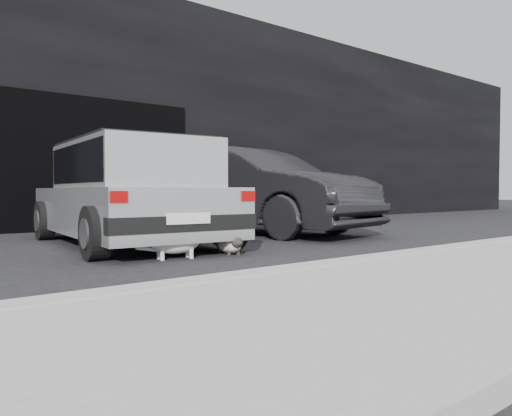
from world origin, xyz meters
TOP-DOWN VIEW (x-y plane):
  - ground at (0.00, 0.00)m, footprint 80.00×80.00m
  - building_facade at (1.00, 6.00)m, footprint 34.00×4.00m
  - garage_opening at (1.00, 3.99)m, footprint 4.00×0.10m
  - curb at (1.00, -2.60)m, footprint 18.00×0.25m
  - sidewalk at (1.00, -3.80)m, footprint 18.00×2.20m
  - silver_hatchback at (0.27, 0.86)m, footprint 2.25×4.10m
  - second_car at (2.89, 1.43)m, footprint 2.36×4.91m
  - cat_siamese at (0.77, -0.84)m, footprint 0.35×0.72m
  - cat_white at (0.09, -0.80)m, footprint 0.84×0.40m

SIDE VIEW (x-z plane):
  - ground at x=0.00m, z-range 0.00..0.00m
  - sidewalk at x=1.00m, z-range 0.00..0.11m
  - curb at x=1.00m, z-range 0.00..0.12m
  - cat_siamese at x=0.77m, z-range -0.01..0.24m
  - cat_white at x=0.09m, z-range -0.01..0.39m
  - second_car at x=2.89m, z-range 0.00..1.55m
  - silver_hatchback at x=0.27m, z-range 0.07..1.52m
  - garage_opening at x=1.00m, z-range 0.00..2.60m
  - building_facade at x=1.00m, z-range 0.00..5.00m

